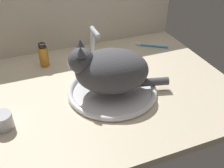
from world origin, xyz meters
TOP-DOWN VIEW (x-y plane):
  - countertop at (0.00, 0.00)cm, footprint 111.68×79.51cm
  - backsplash_wall at (0.00, 40.95)cm, footprint 111.68×2.40cm
  - sink_basin at (5.26, -4.46)cm, footprint 35.37×35.37cm
  - faucet at (5.26, 18.34)cm, footprint 20.73×11.33cm
  - cat at (3.77, -4.08)cm, footprint 38.33×27.01cm
  - amber_bottle at (-16.07, 26.15)cm, footprint 4.20×4.20cm
  - metal_jar at (-35.41, -9.66)cm, footprint 6.60×6.60cm
  - toothbrush at (38.47, 25.25)cm, footprint 14.84×10.23cm

SIDE VIEW (x-z plane):
  - countertop at x=0.00cm, z-range 0.00..3.00cm
  - toothbrush at x=38.47cm, z-range 2.77..4.47cm
  - sink_basin at x=5.26cm, z-range 2.86..4.97cm
  - metal_jar at x=-35.41cm, z-range 3.02..8.57cm
  - amber_bottle at x=-16.07cm, z-range 2.64..13.73cm
  - faucet at x=5.26cm, z-range 0.93..19.77cm
  - cat at x=3.77cm, z-range 3.52..23.54cm
  - backsplash_wall at x=0.00cm, z-range 0.00..33.12cm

